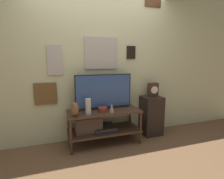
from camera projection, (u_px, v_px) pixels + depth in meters
ground_plane at (109, 151)px, 2.75m from camera, size 12.00×12.00×0.00m
wall_back at (99, 63)px, 3.05m from camera, size 6.40×0.08×2.70m
media_console at (98, 123)px, 2.92m from camera, size 1.21×0.49×0.57m
television at (104, 91)px, 2.97m from camera, size 0.97×0.05×0.60m
vase_urn_stoneware at (75, 109)px, 2.61m from camera, size 0.12×0.14×0.21m
vase_slim_bronze at (112, 107)px, 2.80m from camera, size 0.07×0.07×0.16m
vase_tall_ceramic at (88, 106)px, 2.71m from camera, size 0.09×0.09×0.24m
vase_wide_bowl at (103, 109)px, 2.86m from camera, size 0.15×0.15×0.07m
side_table at (151, 115)px, 3.31m from camera, size 0.36×0.34×0.73m
mantel_clock at (153, 90)px, 3.28m from camera, size 0.18×0.11×0.25m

